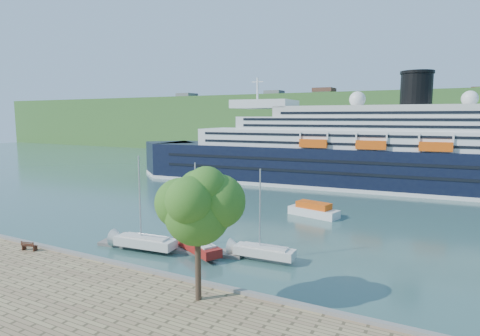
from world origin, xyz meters
The scene contains 11 objects.
ground centered at (0.00, 0.00, 0.00)m, with size 400.00×400.00×0.00m, color #2F5450.
far_hillside centered at (0.00, 145.00, 12.00)m, with size 400.00×50.00×24.00m, color #335F26.
quay_coping centered at (0.00, -0.20, 1.15)m, with size 220.00×0.50×0.30m, color slate.
cruise_ship centered at (9.13, 59.47, 11.94)m, with size 106.36×15.49×23.88m, color black, non-canonical shape.
park_bench centered at (-11.23, -1.46, 1.54)m, with size 1.69×0.70×1.09m, color #462014, non-canonical shape.
promenade_tree centered at (10.71, -2.66, 6.57)m, with size 6.73×6.73×11.15m, color #2B6119, non-canonical shape.
floating_pontoon centered at (-0.39, 7.90, 0.19)m, with size 17.23×2.11×0.38m, color gray, non-canonical shape.
sailboat_white_near centered at (-2.34, 6.26, 5.09)m, with size 7.88×2.19×10.17m, color silver, non-canonical shape.
sailboat_red centered at (3.62, 7.92, 4.79)m, with size 7.42×2.06×9.58m, color maroon, non-canonical shape.
sailboat_white_far centered at (10.55, 9.80, 4.58)m, with size 7.09×1.97×9.16m, color silver, non-canonical shape.
tender_launch centered at (9.30, 30.47, 1.06)m, with size 7.70×2.63×2.13m, color #E5500D, non-canonical shape.
Camera 1 is at (27.16, -26.88, 14.86)m, focal length 30.00 mm.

